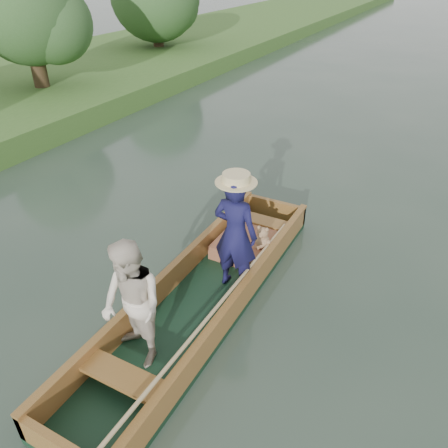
% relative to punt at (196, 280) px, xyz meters
% --- Properties ---
extents(ground, '(120.00, 120.00, 0.00)m').
position_rel_punt_xyz_m(ground, '(0.00, 0.15, -0.54)').
color(ground, '#283D30').
rests_on(ground, ground).
extents(trees_far, '(23.03, 10.53, 4.42)m').
position_rel_punt_xyz_m(trees_far, '(-2.19, 10.82, 1.98)').
color(trees_far, '#47331E').
rests_on(trees_far, ground).
extents(punt, '(1.18, 5.00, 1.76)m').
position_rel_punt_xyz_m(punt, '(0.00, 0.00, 0.00)').
color(punt, black).
rests_on(punt, ground).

